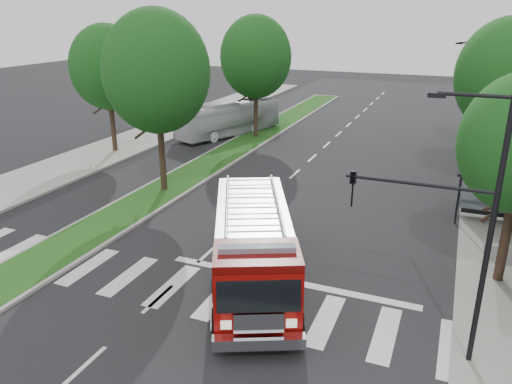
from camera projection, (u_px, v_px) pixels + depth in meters
ground at (209, 253)px, 21.66m from camera, size 140.00×140.00×0.00m
sidewalk_right at (512, 212)px, 25.87m from camera, size 5.00×80.00×0.15m
sidewalk_left at (92, 157)px, 35.50m from camera, size 5.00×80.00×0.15m
median at (246, 143)px, 39.42m from camera, size 3.00×50.00×0.15m
bus_shelter at (492, 184)px, 24.05m from camera, size 3.20×1.60×2.61m
tree_right_mid at (507, 76)px, 27.51m from camera, size 5.60×5.60×9.72m
tree_right_far at (498, 70)px, 36.43m from camera, size 5.00×5.00×8.73m
tree_median_near at (156, 72)px, 26.69m from camera, size 5.80×5.80×10.16m
tree_median_far at (256, 57)px, 38.97m from camera, size 5.60×5.60×9.72m
tree_left_mid at (107, 67)px, 34.98m from camera, size 5.20×5.20×9.16m
streetlight_right_near at (458, 214)px, 13.59m from camera, size 4.08×0.22×8.00m
streetlight_right_far at (478, 96)px, 33.83m from camera, size 2.11×0.20×8.00m
fire_engine at (253, 248)px, 18.70m from camera, size 6.36×9.54×3.20m
city_bus at (229, 118)px, 41.78m from camera, size 5.97×10.20×2.80m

